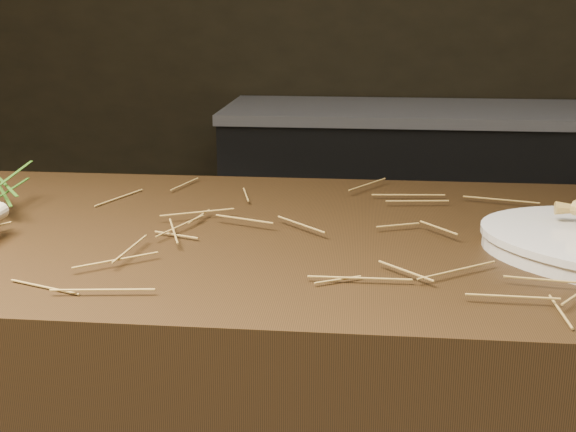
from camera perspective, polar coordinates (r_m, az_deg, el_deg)
name	(u,v)px	position (r m, az deg, el deg)	size (l,w,h in m)	color
back_counter	(447,209)	(3.05, 12.46, 0.54)	(1.82, 0.62, 0.84)	black
straw_bedding	(400,229)	(1.09, 8.85, -0.98)	(1.40, 0.60, 0.02)	olive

